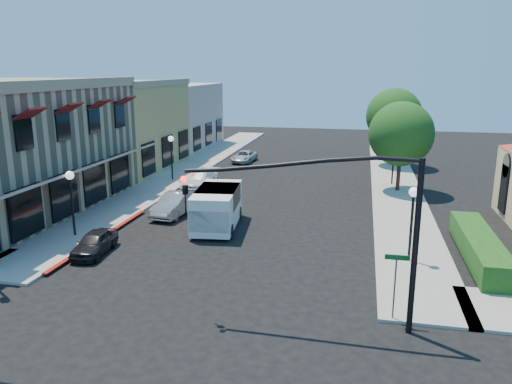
% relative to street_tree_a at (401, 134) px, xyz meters
% --- Properties ---
extents(ground, '(120.00, 120.00, 0.00)m').
position_rel_street_tree_a_xyz_m(ground, '(-8.80, -22.00, -4.19)').
color(ground, black).
rests_on(ground, ground).
extents(sidewalk_left, '(3.50, 50.00, 0.12)m').
position_rel_street_tree_a_xyz_m(sidewalk_left, '(-17.55, 5.00, -4.13)').
color(sidewalk_left, gray).
rests_on(sidewalk_left, ground).
extents(sidewalk_right, '(3.50, 50.00, 0.12)m').
position_rel_street_tree_a_xyz_m(sidewalk_right, '(-0.05, 5.00, -4.13)').
color(sidewalk_right, gray).
rests_on(sidewalk_right, ground).
extents(curb_red_strip, '(0.25, 10.00, 0.06)m').
position_rel_street_tree_a_xyz_m(curb_red_strip, '(-15.70, -14.00, -4.19)').
color(curb_red_strip, maroon).
rests_on(curb_red_strip, ground).
extents(yellow_stucco_building, '(10.00, 12.00, 7.60)m').
position_rel_street_tree_a_xyz_m(yellow_stucco_building, '(-24.30, 4.00, -0.39)').
color(yellow_stucco_building, tan).
rests_on(yellow_stucco_building, ground).
extents(pink_stucco_building, '(10.00, 12.00, 7.00)m').
position_rel_street_tree_a_xyz_m(pink_stucco_building, '(-24.30, 16.00, -0.69)').
color(pink_stucco_building, tan).
rests_on(pink_stucco_building, ground).
extents(hedge, '(1.40, 8.00, 1.10)m').
position_rel_street_tree_a_xyz_m(hedge, '(2.90, -13.00, -4.19)').
color(hedge, '#1E4914').
rests_on(hedge, ground).
extents(street_tree_a, '(4.56, 4.56, 6.48)m').
position_rel_street_tree_a_xyz_m(street_tree_a, '(0.00, 0.00, 0.00)').
color(street_tree_a, black).
rests_on(street_tree_a, ground).
extents(street_tree_b, '(4.94, 4.94, 7.02)m').
position_rel_street_tree_a_xyz_m(street_tree_b, '(0.00, 10.00, 0.35)').
color(street_tree_b, black).
rests_on(street_tree_b, ground).
extents(signal_mast_arm, '(8.01, 0.39, 6.00)m').
position_rel_street_tree_a_xyz_m(signal_mast_arm, '(-2.94, -20.50, -0.11)').
color(signal_mast_arm, black).
rests_on(signal_mast_arm, ground).
extents(street_name_sign, '(0.80, 0.06, 2.50)m').
position_rel_street_tree_a_xyz_m(street_name_sign, '(-1.30, -19.80, -2.50)').
color(street_name_sign, '#595B5E').
rests_on(street_name_sign, ground).
extents(lamppost_left_near, '(0.44, 0.44, 3.57)m').
position_rel_street_tree_a_xyz_m(lamppost_left_near, '(-17.30, -14.00, -1.46)').
color(lamppost_left_near, black).
rests_on(lamppost_left_near, ground).
extents(lamppost_left_far, '(0.44, 0.44, 3.57)m').
position_rel_street_tree_a_xyz_m(lamppost_left_far, '(-17.30, 0.00, -1.46)').
color(lamppost_left_far, black).
rests_on(lamppost_left_far, ground).
extents(lamppost_right_near, '(0.44, 0.44, 3.57)m').
position_rel_street_tree_a_xyz_m(lamppost_right_near, '(-0.30, -14.00, -1.46)').
color(lamppost_right_near, black).
rests_on(lamppost_right_near, ground).
extents(lamppost_right_far, '(0.44, 0.44, 3.57)m').
position_rel_street_tree_a_xyz_m(lamppost_right_far, '(-0.30, 2.00, -1.46)').
color(lamppost_right_far, black).
rests_on(lamppost_right_far, ground).
extents(white_van, '(2.71, 5.21, 2.22)m').
position_rel_street_tree_a_xyz_m(white_van, '(-10.39, -10.85, -2.91)').
color(white_van, white).
rests_on(white_van, ground).
extents(parked_car_a, '(1.58, 3.37, 1.12)m').
position_rel_street_tree_a_xyz_m(parked_car_a, '(-15.00, -16.00, -3.64)').
color(parked_car_a, black).
rests_on(parked_car_a, ground).
extents(parked_car_b, '(1.88, 4.24, 1.35)m').
position_rel_street_tree_a_xyz_m(parked_car_b, '(-13.60, -9.00, -3.52)').
color(parked_car_b, '#A4A7A9').
rests_on(parked_car_b, ground).
extents(parked_car_c, '(2.15, 4.49, 1.26)m').
position_rel_street_tree_a_xyz_m(parked_car_c, '(-14.31, -2.00, -3.56)').
color(parked_car_c, white).
rests_on(parked_car_c, ground).
extents(parked_car_d, '(2.03, 3.93, 1.06)m').
position_rel_street_tree_a_xyz_m(parked_car_d, '(-13.60, 9.10, -3.67)').
color(parked_car_d, silver).
rests_on(parked_car_d, ground).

